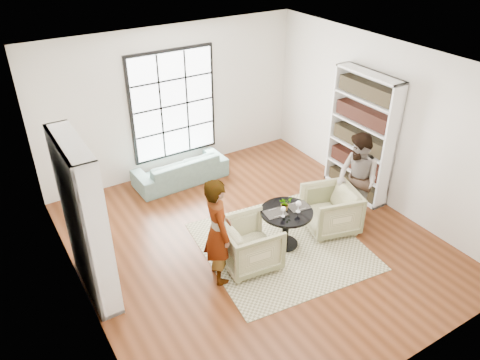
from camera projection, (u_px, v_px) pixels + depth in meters
ground at (254, 241)px, 7.88m from camera, size 6.00×6.00×0.00m
room_shell at (237, 163)px, 7.64m from camera, size 6.00×6.01×6.00m
rug at (281, 246)px, 7.77m from camera, size 2.76×2.76×0.01m
pedestal_table at (286, 220)px, 7.55m from camera, size 0.85×0.85×0.68m
sofa at (181, 169)px, 9.46m from camera, size 1.90×0.80×0.55m
armchair_left at (250, 244)px, 7.19m from camera, size 0.94×0.92×0.78m
armchair_right at (330, 210)px, 8.00m from camera, size 1.05×1.03×0.78m
person_left at (218, 231)px, 6.71m from camera, size 0.52×0.69×1.71m
person_right at (357, 179)px, 8.02m from camera, size 0.72×0.87×1.66m
placemat_left at (275, 213)px, 7.40m from camera, size 0.37×0.30×0.01m
placemat_right at (299, 206)px, 7.56m from camera, size 0.37×0.30×0.01m
cutlery_left at (275, 213)px, 7.40m from camera, size 0.16×0.23×0.01m
cutlery_right at (299, 206)px, 7.56m from camera, size 0.16×0.23×0.01m
wine_glass_left at (283, 209)px, 7.27m from camera, size 0.08×0.08×0.18m
wine_glass_right at (299, 204)px, 7.36m from camera, size 0.09×0.09×0.21m
flower_centerpiece at (285, 204)px, 7.44m from camera, size 0.22×0.20×0.22m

